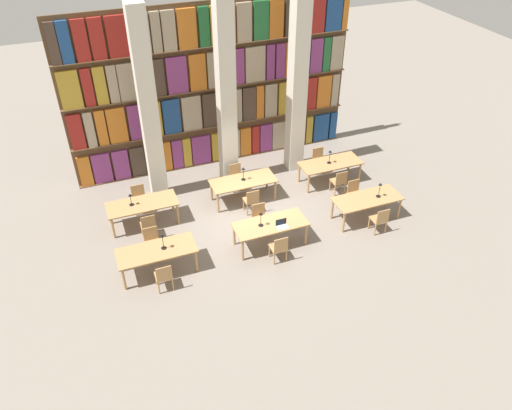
{
  "coord_description": "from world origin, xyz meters",
  "views": [
    {
      "loc": [
        -4.22,
        -11.13,
        9.31
      ],
      "look_at": [
        0.0,
        -0.11,
        0.67
      ],
      "focal_mm": 35.0,
      "sensor_mm": 36.0,
      "label": 1
    }
  ],
  "objects_px": {
    "reading_table_3": "(142,206)",
    "desk_lamp_5": "(330,155)",
    "pillar_right": "(297,86)",
    "reading_table_5": "(330,165)",
    "pillar_left": "(148,109)",
    "pillar_center": "(226,97)",
    "chair_1": "(152,241)",
    "desk_lamp_3": "(130,198)",
    "reading_table_4": "(243,182)",
    "chair_10": "(339,181)",
    "chair_6": "(148,225)",
    "desk_lamp_2": "(380,187)",
    "laptop": "(282,226)",
    "chair_7": "(139,198)",
    "chair_2": "(279,248)",
    "chair_3": "(260,217)",
    "chair_8": "(252,200)",
    "chair_0": "(164,276)",
    "chair_9": "(236,176)",
    "reading_table_2": "(367,200)",
    "desk_lamp_4": "(243,172)",
    "chair_4": "(380,219)",
    "reading_table_0": "(157,252)",
    "chair_11": "(319,160)",
    "chair_5": "(355,193)",
    "desk_lamp_1": "(261,217)"
  },
  "relations": [
    {
      "from": "reading_table_3",
      "to": "desk_lamp_5",
      "type": "height_order",
      "value": "desk_lamp_5"
    },
    {
      "from": "pillar_right",
      "to": "reading_table_5",
      "type": "relative_size",
      "value": 2.92
    },
    {
      "from": "pillar_left",
      "to": "pillar_center",
      "type": "xyz_separation_m",
      "value": [
        2.38,
        0.0,
        0.0
      ]
    },
    {
      "from": "chair_1",
      "to": "desk_lamp_3",
      "type": "height_order",
      "value": "desk_lamp_3"
    },
    {
      "from": "reading_table_4",
      "to": "chair_10",
      "type": "xyz_separation_m",
      "value": [
        3.01,
        -0.74,
        -0.2
      ]
    },
    {
      "from": "reading_table_3",
      "to": "chair_6",
      "type": "height_order",
      "value": "chair_6"
    },
    {
      "from": "desk_lamp_2",
      "to": "desk_lamp_3",
      "type": "xyz_separation_m",
      "value": [
        -6.94,
        2.21,
        -0.07
      ]
    },
    {
      "from": "laptop",
      "to": "reading_table_5",
      "type": "xyz_separation_m",
      "value": [
        2.83,
        2.53,
        -0.12
      ]
    },
    {
      "from": "chair_6",
      "to": "desk_lamp_5",
      "type": "bearing_deg",
      "value": 7.21
    },
    {
      "from": "pillar_right",
      "to": "chair_7",
      "type": "height_order",
      "value": "pillar_right"
    },
    {
      "from": "desk_lamp_5",
      "to": "chair_1",
      "type": "bearing_deg",
      "value": -166.13
    },
    {
      "from": "pillar_right",
      "to": "desk_lamp_3",
      "type": "relative_size",
      "value": 15.41
    },
    {
      "from": "chair_2",
      "to": "desk_lamp_5",
      "type": "distance_m",
      "value": 4.33
    },
    {
      "from": "chair_2",
      "to": "chair_3",
      "type": "height_order",
      "value": "same"
    },
    {
      "from": "reading_table_4",
      "to": "chair_6",
      "type": "bearing_deg",
      "value": -165.66
    },
    {
      "from": "chair_8",
      "to": "reading_table_5",
      "type": "distance_m",
      "value": 3.12
    },
    {
      "from": "chair_0",
      "to": "desk_lamp_5",
      "type": "bearing_deg",
      "value": 25.58
    },
    {
      "from": "chair_9",
      "to": "reading_table_5",
      "type": "relative_size",
      "value": 0.42
    },
    {
      "from": "pillar_right",
      "to": "chair_3",
      "type": "bearing_deg",
      "value": -129.78
    },
    {
      "from": "reading_table_5",
      "to": "desk_lamp_5",
      "type": "distance_m",
      "value": 0.4
    },
    {
      "from": "reading_table_2",
      "to": "desk_lamp_4",
      "type": "height_order",
      "value": "desk_lamp_4"
    },
    {
      "from": "laptop",
      "to": "chair_4",
      "type": "distance_m",
      "value": 2.97
    },
    {
      "from": "reading_table_0",
      "to": "chair_2",
      "type": "bearing_deg",
      "value": -13.51
    },
    {
      "from": "desk_lamp_5",
      "to": "desk_lamp_4",
      "type": "bearing_deg",
      "value": 178.76
    },
    {
      "from": "desk_lamp_4",
      "to": "chair_6",
      "type": "bearing_deg",
      "value": -165.19
    },
    {
      "from": "reading_table_2",
      "to": "desk_lamp_2",
      "type": "bearing_deg",
      "value": -7.59
    },
    {
      "from": "chair_1",
      "to": "chair_4",
      "type": "relative_size",
      "value": 1.0
    },
    {
      "from": "reading_table_0",
      "to": "chair_6",
      "type": "relative_size",
      "value": 2.38
    },
    {
      "from": "chair_0",
      "to": "laptop",
      "type": "relative_size",
      "value": 2.7
    },
    {
      "from": "chair_7",
      "to": "chair_4",
      "type": "bearing_deg",
      "value": 150.52
    },
    {
      "from": "reading_table_2",
      "to": "chair_7",
      "type": "distance_m",
      "value": 6.91
    },
    {
      "from": "reading_table_2",
      "to": "chair_3",
      "type": "bearing_deg",
      "value": 168.97
    },
    {
      "from": "chair_6",
      "to": "chair_11",
      "type": "height_order",
      "value": "same"
    },
    {
      "from": "chair_9",
      "to": "reading_table_3",
      "type": "bearing_deg",
      "value": 14.23
    },
    {
      "from": "chair_5",
      "to": "chair_0",
      "type": "bearing_deg",
      "value": 13.25
    },
    {
      "from": "chair_2",
      "to": "desk_lamp_1",
      "type": "bearing_deg",
      "value": 108.26
    },
    {
      "from": "chair_5",
      "to": "chair_1",
      "type": "bearing_deg",
      "value": 0.53
    },
    {
      "from": "chair_9",
      "to": "chair_11",
      "type": "bearing_deg",
      "value": 179.5
    },
    {
      "from": "reading_table_3",
      "to": "desk_lamp_3",
      "type": "height_order",
      "value": "desk_lamp_3"
    },
    {
      "from": "chair_1",
      "to": "chair_7",
      "type": "xyz_separation_m",
      "value": [
        0.04,
        2.19,
        0.0
      ]
    },
    {
      "from": "chair_1",
      "to": "desk_lamp_4",
      "type": "height_order",
      "value": "desk_lamp_4"
    },
    {
      "from": "laptop",
      "to": "desk_lamp_2",
      "type": "distance_m",
      "value": 3.28
    },
    {
      "from": "desk_lamp_1",
      "to": "reading_table_2",
      "type": "bearing_deg",
      "value": 1.34
    },
    {
      "from": "chair_8",
      "to": "chair_5",
      "type": "bearing_deg",
      "value": -14.08
    },
    {
      "from": "reading_table_3",
      "to": "chair_8",
      "type": "distance_m",
      "value": 3.26
    },
    {
      "from": "reading_table_0",
      "to": "chair_10",
      "type": "xyz_separation_m",
      "value": [
        6.22,
        1.53,
        -0.2
      ]
    },
    {
      "from": "chair_8",
      "to": "reading_table_5",
      "type": "relative_size",
      "value": 0.42
    },
    {
      "from": "pillar_right",
      "to": "desk_lamp_4",
      "type": "relative_size",
      "value": 13.39
    },
    {
      "from": "reading_table_2",
      "to": "reading_table_3",
      "type": "xyz_separation_m",
      "value": [
        -6.3,
        2.13,
        0.0
      ]
    },
    {
      "from": "chair_0",
      "to": "reading_table_2",
      "type": "xyz_separation_m",
      "value": [
        6.33,
        0.78,
        0.2
      ]
    }
  ]
}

